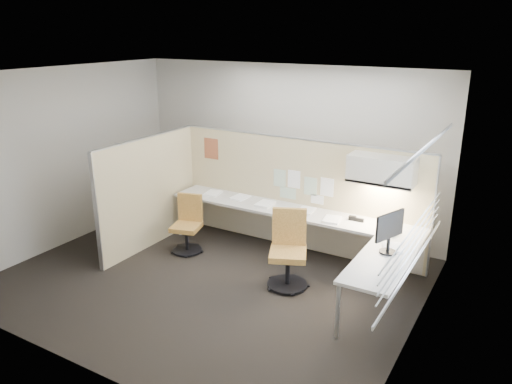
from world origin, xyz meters
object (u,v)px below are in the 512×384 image
Objects in this scene: desk at (306,225)px; phone at (388,229)px; chair_left at (188,226)px; monitor at (389,230)px; chair_right at (288,252)px.

phone is at bearing 0.30° from desk.
chair_left is 3.21m from monitor.
chair_right is at bearing -142.44° from phone.
monitor reaches higher than chair_left.
desk is at bearing 1.01° from chair_left.
monitor is at bearing -69.87° from phone.
chair_left is at bearing -163.34° from desk.
desk is at bearing 86.86° from monitor.
phone is (1.12, 0.73, 0.30)m from chair_right.
chair_right is at bearing -21.53° from chair_left.
desk is at bearing -175.09° from phone.
monitor is (1.30, 0.10, 0.55)m from chair_right.
phone is at bearing 9.41° from chair_right.
phone is at bearing 36.76° from monitor.
chair_right reaches higher than chair_left.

